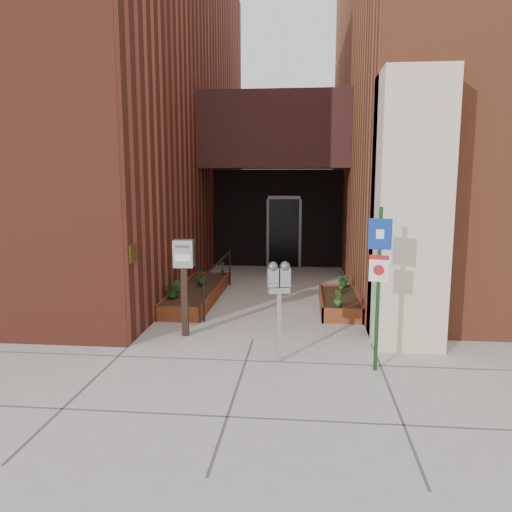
# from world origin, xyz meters

# --- Properties ---
(ground) EXTENTS (80.00, 80.00, 0.00)m
(ground) POSITION_xyz_m (0.00, 0.00, 0.00)
(ground) COLOR #9E9991
(ground) RESTS_ON ground
(architecture) EXTENTS (20.00, 14.60, 10.00)m
(architecture) POSITION_xyz_m (-0.18, 6.89, 4.98)
(architecture) COLOR maroon
(architecture) RESTS_ON ground
(planter_left) EXTENTS (0.90, 3.60, 0.30)m
(planter_left) POSITION_xyz_m (-1.55, 2.70, 0.13)
(planter_left) COLOR brown
(planter_left) RESTS_ON ground
(planter_right) EXTENTS (0.80, 2.20, 0.30)m
(planter_right) POSITION_xyz_m (1.60, 2.20, 0.13)
(planter_right) COLOR brown
(planter_right) RESTS_ON ground
(handrail) EXTENTS (0.04, 3.34, 0.90)m
(handrail) POSITION_xyz_m (-1.05, 2.65, 0.75)
(handrail) COLOR black
(handrail) RESTS_ON ground
(parking_meter) EXTENTS (0.35, 0.21, 1.53)m
(parking_meter) POSITION_xyz_m (0.49, -0.96, 1.18)
(parking_meter) COLOR #9B9A9D
(parking_meter) RESTS_ON ground
(sign_post) EXTENTS (0.32, 0.11, 2.35)m
(sign_post) POSITION_xyz_m (1.90, -1.18, 1.44)
(sign_post) COLOR black
(sign_post) RESTS_ON ground
(payment_dropbox) EXTENTS (0.35, 0.28, 1.69)m
(payment_dropbox) POSITION_xyz_m (-1.21, 0.13, 1.22)
(payment_dropbox) COLOR black
(payment_dropbox) RESTS_ON ground
(shrub_left_a) EXTENTS (0.39, 0.39, 0.33)m
(shrub_left_a) POSITION_xyz_m (-1.84, 1.68, 0.46)
(shrub_left_a) COLOR #165018
(shrub_left_a) RESTS_ON planter_left
(shrub_left_b) EXTENTS (0.25, 0.25, 0.33)m
(shrub_left_b) POSITION_xyz_m (-1.80, 1.82, 0.46)
(shrub_left_b) COLOR #1C5B1A
(shrub_left_b) RESTS_ON planter_left
(shrub_left_c) EXTENTS (0.27, 0.27, 0.39)m
(shrub_left_c) POSITION_xyz_m (-1.50, 2.96, 0.50)
(shrub_left_c) COLOR #164F1C
(shrub_left_c) RESTS_ON planter_left
(shrub_left_d) EXTENTS (0.24, 0.24, 0.33)m
(shrub_left_d) POSITION_xyz_m (-1.25, 4.30, 0.46)
(shrub_left_d) COLOR #205618
(shrub_left_d) RESTS_ON planter_left
(shrub_right_a) EXTENTS (0.25, 0.25, 0.31)m
(shrub_right_a) POSITION_xyz_m (1.52, 1.30, 0.46)
(shrub_right_a) COLOR #295D1A
(shrub_right_a) RESTS_ON planter_right
(shrub_right_b) EXTENTS (0.21, 0.21, 0.37)m
(shrub_right_b) POSITION_xyz_m (1.67, 2.57, 0.48)
(shrub_right_b) COLOR #275919
(shrub_right_b) RESTS_ON planter_right
(shrub_right_c) EXTENTS (0.31, 0.31, 0.35)m
(shrub_right_c) POSITION_xyz_m (1.75, 3.10, 0.47)
(shrub_right_c) COLOR #18541A
(shrub_right_c) RESTS_ON planter_right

